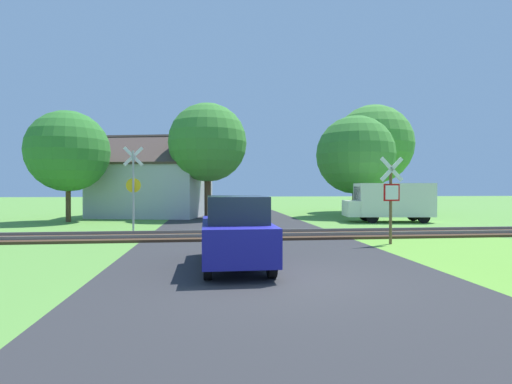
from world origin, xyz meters
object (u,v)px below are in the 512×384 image
(parked_car, at_px, (236,231))
(tree_center, at_px, (208,143))
(tree_right, at_px, (355,155))
(tree_left, at_px, (68,151))
(house, at_px, (154,188))
(stop_sign_near, at_px, (391,195))
(mail_truck, at_px, (390,201))
(crossing_sign_far, at_px, (133,184))
(tree_far, at_px, (373,145))

(parked_car, bearing_deg, tree_center, 92.35)
(parked_car, bearing_deg, tree_right, 60.02)
(tree_left, bearing_deg, house, 46.82)
(stop_sign_near, relative_size, mail_truck, 0.60)
(house, distance_m, tree_right, 14.22)
(stop_sign_near, bearing_deg, crossing_sign_far, -31.07)
(tree_center, height_order, tree_far, tree_far)
(tree_center, bearing_deg, mail_truck, -19.20)
(tree_right, relative_size, parked_car, 1.72)
(stop_sign_near, relative_size, tree_right, 0.44)
(stop_sign_near, xyz_separation_m, tree_left, (-14.49, 10.84, 2.36))
(stop_sign_near, relative_size, house, 0.36)
(tree_far, bearing_deg, parked_car, -120.64)
(tree_center, bearing_deg, tree_far, 21.73)
(parked_car, bearing_deg, mail_truck, 50.48)
(tree_right, xyz_separation_m, mail_truck, (0.46, -4.42, -2.99))
(crossing_sign_far, height_order, house, house)
(house, bearing_deg, crossing_sign_far, -74.17)
(stop_sign_near, height_order, tree_far, tree_far)
(mail_truck, bearing_deg, tree_center, 77.83)
(mail_truck, bearing_deg, crossing_sign_far, 112.83)
(tree_right, bearing_deg, tree_left, -172.89)
(parked_car, bearing_deg, crossing_sign_far, 115.64)
(mail_truck, bearing_deg, tree_right, 12.95)
(stop_sign_near, height_order, house, house)
(stop_sign_near, xyz_separation_m, tree_right, (3.59, 13.10, 2.50))
(stop_sign_near, bearing_deg, tree_far, -115.73)
(stop_sign_near, bearing_deg, parked_car, 25.97)
(crossing_sign_far, distance_m, tree_center, 8.64)
(stop_sign_near, distance_m, parked_car, 6.63)
(mail_truck, height_order, parked_car, mail_truck)
(crossing_sign_far, relative_size, parked_car, 0.95)
(tree_center, bearing_deg, crossing_sign_far, -113.00)
(tree_far, bearing_deg, tree_right, -125.06)
(house, relative_size, tree_far, 1.00)
(crossing_sign_far, xyz_separation_m, house, (-0.58, 10.55, -0.19))
(tree_left, bearing_deg, tree_center, 10.65)
(tree_far, relative_size, tree_right, 1.25)
(tree_far, bearing_deg, mail_truck, -106.93)
(house, relative_size, tree_left, 1.34)
(parked_car, bearing_deg, house, 103.19)
(parked_car, bearing_deg, tree_left, 121.25)
(tree_right, relative_size, mail_truck, 1.36)
(crossing_sign_far, distance_m, house, 10.57)
(house, bearing_deg, tree_right, 3.45)
(crossing_sign_far, bearing_deg, tree_left, 124.28)
(house, bearing_deg, parked_car, -63.48)
(tree_right, bearing_deg, tree_far, 54.94)
(tree_center, relative_size, tree_left, 1.15)
(stop_sign_near, relative_size, tree_far, 0.35)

